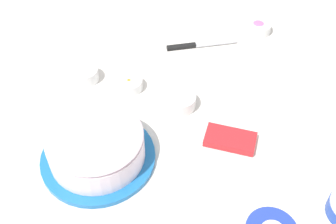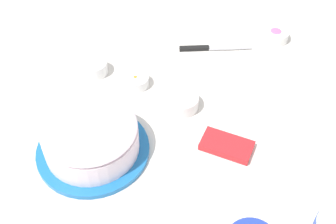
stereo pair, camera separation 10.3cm
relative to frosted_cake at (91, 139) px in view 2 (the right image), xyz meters
name	(u,v)px [view 2 (the right image)]	position (x,y,z in m)	size (l,w,h in m)	color
ground_plane	(204,106)	(-0.31, -0.14, -0.05)	(1.54, 1.54, 0.00)	silver
frosted_cake	(91,139)	(0.00, 0.00, 0.00)	(0.29, 0.29, 0.11)	#1E6BB2
spreading_knife	(209,48)	(-0.35, -0.40, -0.04)	(0.24, 0.02, 0.01)	silver
sprinkle_bowl_green	(94,68)	(0.01, -0.31, -0.03)	(0.08, 0.08, 0.04)	white
sprinkle_bowl_orange	(136,81)	(-0.11, -0.24, -0.03)	(0.08, 0.08, 0.03)	white
sprinkle_bowl_pink	(275,35)	(-0.58, -0.43, -0.03)	(0.09, 0.09, 0.04)	white
sprinkle_bowl_rainbow	(182,102)	(-0.24, -0.14, -0.03)	(0.09, 0.09, 0.04)	white
candy_box_lower	(227,145)	(-0.34, 0.01, -0.04)	(0.13, 0.07, 0.02)	red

